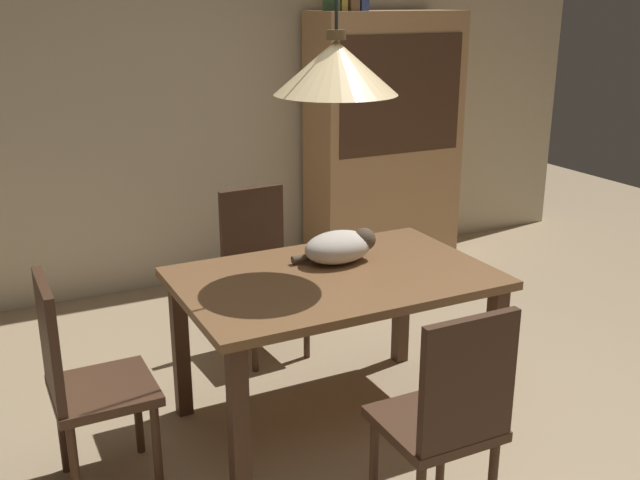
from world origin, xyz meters
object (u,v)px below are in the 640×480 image
at_px(chair_near_front, 448,414).
at_px(dining_table, 335,295).
at_px(chair_left_side, 81,376).
at_px(cat_sleeping, 340,246).
at_px(chair_far_back, 261,265).
at_px(hutch_bookcase, 383,148).
at_px(pendant_lamp, 336,67).

bearing_deg(chair_near_front, dining_table, 89.96).
relative_size(chair_left_side, cat_sleeping, 2.38).
xyz_separation_m(chair_left_side, cat_sleeping, (1.23, 0.13, 0.32)).
bearing_deg(dining_table, chair_near_front, -90.04).
xyz_separation_m(dining_table, chair_near_front, (-0.00, -0.88, -0.14)).
height_order(chair_far_back, cat_sleeping, chair_far_back).
relative_size(dining_table, hutch_bookcase, 0.76).
relative_size(chair_far_back, cat_sleeping, 2.38).
height_order(cat_sleeping, pendant_lamp, pendant_lamp).
xyz_separation_m(chair_left_side, hutch_bookcase, (2.49, 1.82, 0.38)).
height_order(chair_near_front, pendant_lamp, pendant_lamp).
bearing_deg(chair_far_back, cat_sleeping, -81.96).
bearing_deg(cat_sleeping, chair_left_side, -173.79).
xyz_separation_m(pendant_lamp, hutch_bookcase, (1.36, 1.82, -0.77)).
distance_m(chair_far_back, pendant_lamp, 1.45).
bearing_deg(chair_left_side, chair_far_back, 38.01).
distance_m(chair_far_back, cat_sleeping, 0.82).
bearing_deg(chair_left_side, hutch_bookcase, 36.23).
distance_m(cat_sleeping, pendant_lamp, 0.85).
distance_m(cat_sleeping, hutch_bookcase, 2.11).
distance_m(chair_near_front, chair_far_back, 1.76).
bearing_deg(dining_table, hutch_bookcase, 53.26).
distance_m(chair_near_front, pendant_lamp, 1.45).
xyz_separation_m(chair_near_front, pendant_lamp, (0.00, 0.88, 1.15)).
xyz_separation_m(chair_near_front, cat_sleeping, (0.10, 1.01, 0.32)).
relative_size(chair_near_front, pendant_lamp, 0.72).
bearing_deg(hutch_bookcase, pendant_lamp, -126.74).
bearing_deg(chair_near_front, chair_left_side, 142.09).
bearing_deg(chair_far_back, chair_left_side, -141.99).
distance_m(chair_near_front, cat_sleeping, 1.06).
distance_m(chair_left_side, hutch_bookcase, 3.11).
relative_size(chair_far_back, chair_left_side, 1.00).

